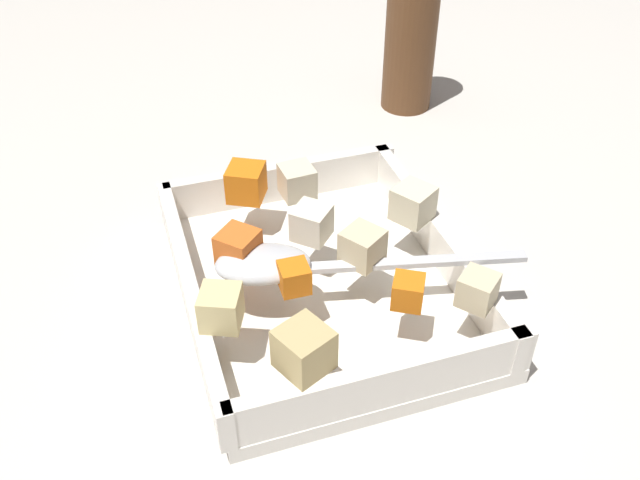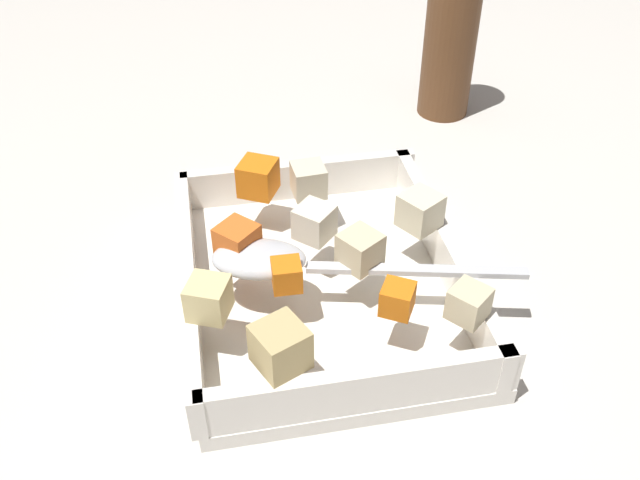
# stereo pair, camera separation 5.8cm
# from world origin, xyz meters

# --- Properties ---
(ground_plane) EXTENTS (4.00, 4.00, 0.00)m
(ground_plane) POSITION_xyz_m (0.00, 0.00, 0.00)
(ground_plane) COLOR beige
(baking_dish) EXTENTS (0.29, 0.24, 0.05)m
(baking_dish) POSITION_xyz_m (0.00, 0.00, 0.02)
(baking_dish) COLOR white
(baking_dish) RESTS_ON ground_plane
(carrot_chunk_near_right) EXTENTS (0.04, 0.04, 0.03)m
(carrot_chunk_near_right) POSITION_xyz_m (0.10, 0.05, 0.07)
(carrot_chunk_near_right) COLOR orange
(carrot_chunk_near_right) RESTS_ON baking_dish
(carrot_chunk_near_spoon) EXTENTS (0.04, 0.04, 0.03)m
(carrot_chunk_near_spoon) POSITION_xyz_m (0.01, 0.07, 0.07)
(carrot_chunk_near_spoon) COLOR orange
(carrot_chunk_near_spoon) RESTS_ON baking_dish
(carrot_chunk_mid_right) EXTENTS (0.02, 0.02, 0.02)m
(carrot_chunk_mid_right) POSITION_xyz_m (-0.04, 0.04, 0.07)
(carrot_chunk_mid_right) COLOR orange
(carrot_chunk_mid_right) RESTS_ON baking_dish
(carrot_chunk_back_center) EXTENTS (0.03, 0.03, 0.02)m
(carrot_chunk_back_center) POSITION_xyz_m (-0.08, -0.04, 0.07)
(carrot_chunk_back_center) COLOR orange
(carrot_chunk_back_center) RESTS_ON baking_dish
(potato_chunk_front_center) EXTENTS (0.04, 0.04, 0.03)m
(potato_chunk_front_center) POSITION_xyz_m (-0.02, -0.02, 0.07)
(potato_chunk_front_center) COLOR beige
(potato_chunk_front_center) RESTS_ON baking_dish
(potato_chunk_corner_sw) EXTENTS (0.04, 0.04, 0.03)m
(potato_chunk_corner_sw) POSITION_xyz_m (-0.06, 0.10, 0.07)
(potato_chunk_corner_sw) COLOR #E0CC89
(potato_chunk_corner_sw) RESTS_ON baking_dish
(potato_chunk_rim_edge) EXTENTS (0.04, 0.04, 0.03)m
(potato_chunk_rim_edge) POSITION_xyz_m (-0.12, 0.06, 0.07)
(potato_chunk_rim_edge) COLOR tan
(potato_chunk_rim_edge) RESTS_ON baking_dish
(potato_chunk_heap_top) EXTENTS (0.04, 0.04, 0.03)m
(potato_chunk_heap_top) POSITION_xyz_m (-0.10, -0.09, 0.07)
(potato_chunk_heap_top) COLOR beige
(potato_chunk_heap_top) RESTS_ON baking_dish
(potato_chunk_mid_left) EXTENTS (0.04, 0.04, 0.03)m
(potato_chunk_mid_left) POSITION_xyz_m (0.02, -0.09, 0.07)
(potato_chunk_mid_left) COLOR beige
(potato_chunk_mid_left) RESTS_ON baking_dish
(parsnip_chunk_far_left) EXTENTS (0.03, 0.03, 0.03)m
(parsnip_chunk_far_left) POSITION_xyz_m (0.08, -0.00, 0.07)
(parsnip_chunk_far_left) COLOR beige
(parsnip_chunk_far_left) RESTS_ON baking_dish
(parsnip_chunk_under_handle) EXTENTS (0.04, 0.04, 0.03)m
(parsnip_chunk_under_handle) POSITION_xyz_m (0.02, 0.01, 0.07)
(parsnip_chunk_under_handle) COLOR silver
(parsnip_chunk_under_handle) RESTS_ON baking_dish
(serving_spoon) EXTENTS (0.09, 0.26, 0.02)m
(serving_spoon) POSITION_xyz_m (-0.02, 0.04, 0.06)
(serving_spoon) COLOR silver
(serving_spoon) RESTS_ON baking_dish
(pepper_mill) EXTENTS (0.06, 0.06, 0.24)m
(pepper_mill) POSITION_xyz_m (0.31, -0.21, 0.11)
(pepper_mill) COLOR brown
(pepper_mill) RESTS_ON ground_plane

